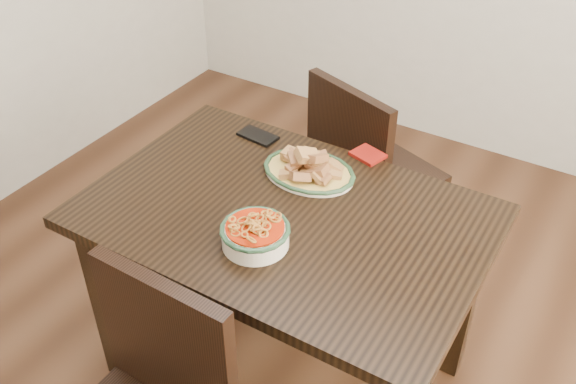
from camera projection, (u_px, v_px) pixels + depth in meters
The scene contains 7 objects.
floor at pixel (298, 349), 2.46m from camera, with size 3.50×3.50×0.00m, color #351D10.
dining_table at pixel (285, 236), 2.00m from camera, with size 1.21×0.80×0.75m.
chair_far at pixel (365, 169), 2.56m from camera, with size 0.54×0.54×0.89m.
fish_plate at pixel (309, 163), 2.07m from camera, with size 0.31×0.24×0.11m.
noodle_bowl at pixel (255, 232), 1.79m from camera, with size 0.20×0.20×0.08m.
smartphone at pixel (258, 136), 2.27m from camera, with size 0.14×0.07×0.01m, color black.
napkin at pixel (368, 155), 2.17m from camera, with size 0.10×0.09×0.01m, color maroon.
Camera 1 is at (0.80, -1.39, 1.96)m, focal length 40.00 mm.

